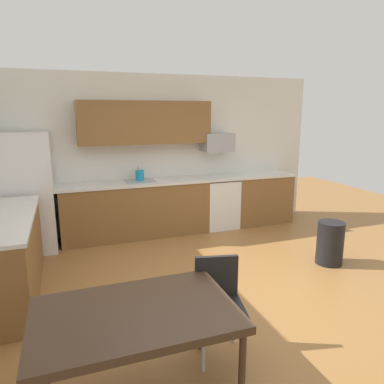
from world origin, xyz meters
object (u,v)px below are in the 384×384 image
object	(u,v)px
microwave	(217,142)
trash_bin	(330,243)
chair_near_table	(219,299)
dining_table	(135,318)
oven_range	(219,202)
kettle	(140,176)
refrigerator	(26,193)

from	to	relation	value
microwave	trash_bin	xyz separation A→B (m)	(0.78, -2.15, -1.24)
chair_near_table	trash_bin	xyz separation A→B (m)	(2.22, 1.19, -0.20)
chair_near_table	dining_table	bearing A→B (deg)	-158.63
microwave	chair_near_table	bearing A→B (deg)	-113.42
oven_range	dining_table	world-z (taller)	oven_range
oven_range	trash_bin	distance (m)	2.19
oven_range	microwave	distance (m)	1.09
kettle	refrigerator	bearing A→B (deg)	-175.72
dining_table	kettle	xyz separation A→B (m)	(0.79, 3.59, 0.36)
kettle	trash_bin	bearing A→B (deg)	-43.51
microwave	chair_near_table	world-z (taller)	microwave
chair_near_table	trash_bin	world-z (taller)	chair_near_table
chair_near_table	refrigerator	bearing A→B (deg)	118.65
chair_near_table	kettle	world-z (taller)	kettle
trash_bin	kettle	world-z (taller)	kettle
trash_bin	refrigerator	bearing A→B (deg)	153.52
chair_near_table	trash_bin	bearing A→B (deg)	28.18
refrigerator	microwave	world-z (taller)	refrigerator
dining_table	chair_near_table	world-z (taller)	chair_near_table
dining_table	kettle	size ratio (longest dim) A/B	7.00
dining_table	oven_range	bearing A→B (deg)	57.92
dining_table	trash_bin	distance (m)	3.36
oven_range	chair_near_table	bearing A→B (deg)	-114.06
oven_range	microwave	bearing A→B (deg)	90.00
refrigerator	trash_bin	xyz separation A→B (m)	(3.94, -1.97, -0.59)
dining_table	refrigerator	bearing A→B (deg)	105.38
microwave	kettle	distance (m)	1.52
dining_table	kettle	distance (m)	3.69
refrigerator	chair_near_table	bearing A→B (deg)	-61.35
trash_bin	chair_near_table	bearing A→B (deg)	-151.82
oven_range	refrigerator	bearing A→B (deg)	-178.55
trash_bin	oven_range	bearing A→B (deg)	110.79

